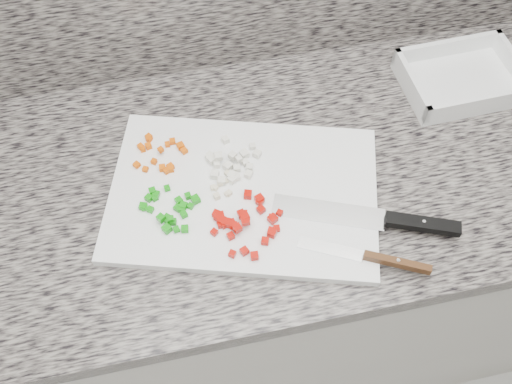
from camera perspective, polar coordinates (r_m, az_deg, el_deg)
The scene contains 11 objects.
cabinet at distance 1.52m, azimuth 1.47°, elevation -7.68°, with size 3.92×0.62×0.86m, color silver.
countertop at distance 1.13m, azimuth 1.97°, elevation 1.97°, with size 3.96×0.64×0.04m, color slate.
cutting_board at distance 1.07m, azimuth -1.27°, elevation -0.12°, with size 0.50×0.33×0.02m, color white.
carrot_pile at distance 1.12m, azimuth -9.53°, elevation 3.77°, with size 0.11×0.10×0.02m.
onion_pile at distance 1.09m, azimuth -2.55°, elevation 2.83°, with size 0.11×0.11×0.02m.
green_pepper_pile at distance 1.04m, azimuth -8.54°, elevation -1.65°, with size 0.11×0.11×0.02m.
red_pepper_pile at distance 1.02m, azimuth -1.17°, elevation -3.03°, with size 0.14×0.14×0.02m.
garlic_pile at distance 1.06m, azimuth -3.32°, elevation 0.59°, with size 0.05×0.06×0.01m.
chef_knife at distance 1.05m, azimuth 13.24°, elevation -2.73°, with size 0.33×0.16×0.02m.
paring_knife at distance 1.01m, azimuth 12.29°, elevation -6.57°, with size 0.21×0.12×0.02m.
tray at distance 1.31m, azimuth 19.86°, elevation 10.55°, with size 0.25×0.19×0.05m.
Camera 1 is at (-0.17, 0.82, 1.81)m, focal length 40.00 mm.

